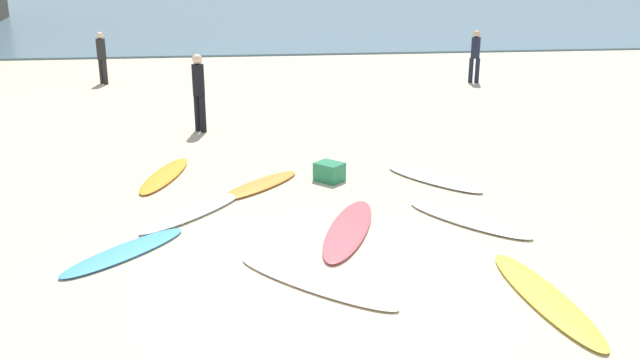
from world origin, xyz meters
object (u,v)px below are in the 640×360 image
Objects in this scene: surfboard_7 at (545,297)px; beachgoer_far at (199,89)px; beachgoer_near at (475,54)px; beach_cooler at (329,172)px; surfboard_0 at (260,185)px; surfboard_1 at (469,219)px; surfboard_2 at (125,252)px; surfboard_5 at (194,211)px; surfboard_8 at (165,175)px; surfboard_4 at (348,229)px; beachgoer_mid at (102,55)px; surfboard_3 at (434,179)px; surfboard_6 at (315,282)px.

surfboard_7 is 1.41× the size of beachgoer_far.
beach_cooler is at bearing -97.80° from beachgoer_near.
beachgoer_far is (-1.24, 4.19, 0.98)m from surfboard_0.
surfboard_1 is 12.21m from beachgoer_near.
beachgoer_near is 9.93m from beachgoer_far.
surfboard_2 is at bearing -25.62° from surfboard_7.
beachgoer_near is at bearing -110.31° from surfboard_7.
surfboard_8 is at bearing -30.99° from surfboard_5.
surfboard_2 is 15.24m from beachgoer_near.
beachgoer_near is at bearing -97.15° from surfboard_4.
beachgoer_far is at bearing -17.27° from beachgoer_mid.
beachgoer_mid reaches higher than surfboard_4.
surfboard_7 reaches higher than surfboard_3.
surfboard_7 is 14.67m from beachgoer_near.
surfboard_5 is at bearing -149.35° from beach_cooler.
surfboard_3 is 4.48m from surfboard_5.
surfboard_8 is (-4.98, 0.79, 0.00)m from surfboard_3.
beachgoer_far is at bearing 122.64° from beach_cooler.
surfboard_0 is 2.58m from surfboard_4.
surfboard_7 is at bearing 147.65° from surfboard_8.
beach_cooler reaches higher than surfboard_7.
beachgoer_near is at bearing -149.89° from surfboard_3.
beachgoer_near is (8.91, 8.72, 0.88)m from surfboard_8.
beachgoer_far is at bearing -124.21° from surfboard_6.
surfboard_2 is at bearing -138.65° from beach_cooler.
beachgoer_near reaches higher than surfboard_6.
beachgoer_mid is at bearing -46.09° from surfboard_4.
beachgoer_mid is at bearing -59.63° from surfboard_8.
beachgoer_near reaches higher than surfboard_3.
beachgoer_mid is (-4.59, 10.64, 0.86)m from surfboard_0.
surfboard_5 is 1.05× the size of surfboard_8.
surfboard_0 reaches higher than surfboard_6.
surfboard_6 is at bearing 87.00° from surfboard_4.
surfboard_0 is at bearing -21.35° from beachgoer_mid.
beach_cooler is (3.06, -0.55, 0.13)m from surfboard_8.
surfboard_4 is 1.55× the size of beachgoer_mid.
surfboard_1 reaches higher than surfboard_6.
surfboard_0 is 0.80× the size of surfboard_6.
surfboard_8 is 1.34× the size of beachgoer_near.
beachgoer_near is 0.91× the size of beachgoer_far.
beachgoer_far is (3.35, -6.46, 0.12)m from beachgoer_mid.
surfboard_0 is 1.63m from surfboard_5.
surfboard_4 is 13.15m from beachgoer_near.
surfboard_1 is 0.87× the size of surfboard_7.
surfboard_7 is 5.28m from beach_cooler.
beachgoer_near is (3.81, 14.14, 0.88)m from surfboard_7.
beachgoer_mid is at bearing 83.07° from surfboard_1.
surfboard_1 is 4.63× the size of beach_cooler.
surfboard_1 is 3.24m from surfboard_6.
surfboard_3 is 4.40× the size of beach_cooler.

